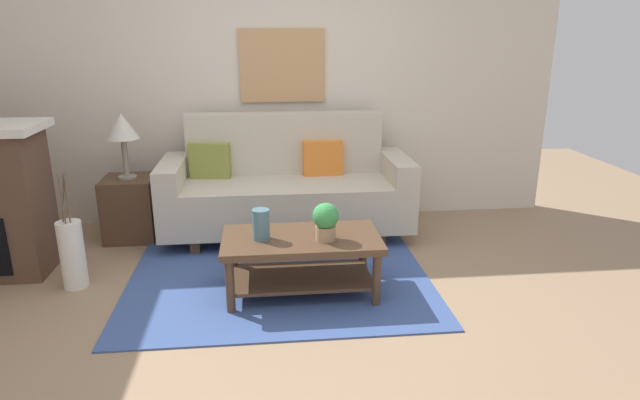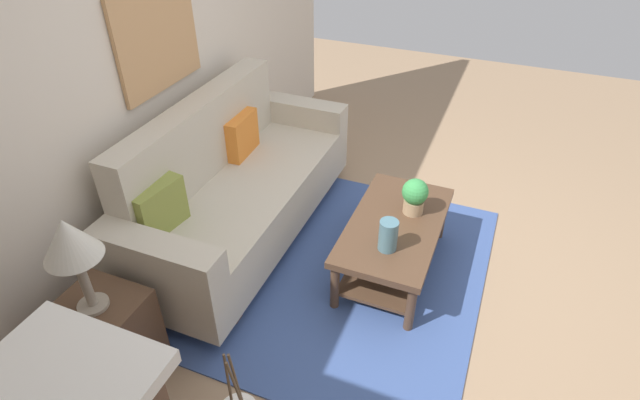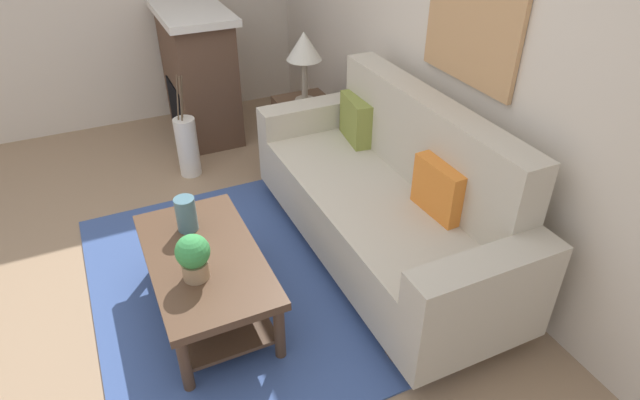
% 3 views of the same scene
% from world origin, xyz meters
% --- Properties ---
extents(ground_plane, '(9.53, 9.53, 0.00)m').
position_xyz_m(ground_plane, '(0.00, 0.00, 0.00)').
color(ground_plane, '#9E7F60').
extents(wall_back, '(5.53, 0.10, 2.70)m').
position_xyz_m(wall_back, '(0.00, 1.98, 1.35)').
color(wall_back, beige).
rests_on(wall_back, ground_plane).
extents(area_rug, '(2.25, 1.83, 0.01)m').
position_xyz_m(area_rug, '(0.00, 0.50, 0.01)').
color(area_rug, '#3D5693').
rests_on(area_rug, ground_plane).
extents(couch, '(2.19, 0.84, 1.08)m').
position_xyz_m(couch, '(0.11, 1.44, 0.43)').
color(couch, beige).
rests_on(couch, ground_plane).
extents(throw_pillow_olive, '(0.37, 0.17, 0.32)m').
position_xyz_m(throw_pillow_olive, '(-0.57, 1.57, 0.68)').
color(throw_pillow_olive, olive).
rests_on(throw_pillow_olive, couch).
extents(throw_pillow_orange, '(0.37, 0.14, 0.32)m').
position_xyz_m(throw_pillow_orange, '(0.45, 1.57, 0.68)').
color(throw_pillow_orange, orange).
rests_on(throw_pillow_orange, couch).
extents(coffee_table, '(1.10, 0.60, 0.43)m').
position_xyz_m(coffee_table, '(0.15, 0.23, 0.31)').
color(coffee_table, '#513826').
rests_on(coffee_table, ground_plane).
extents(tabletop_vase, '(0.12, 0.12, 0.21)m').
position_xyz_m(tabletop_vase, '(-0.12, 0.22, 0.54)').
color(tabletop_vase, slate).
rests_on(tabletop_vase, coffee_table).
extents(potted_plant_tabletop, '(0.18, 0.18, 0.26)m').
position_xyz_m(potted_plant_tabletop, '(0.31, 0.16, 0.57)').
color(potted_plant_tabletop, tan).
rests_on(potted_plant_tabletop, coffee_table).
extents(side_table, '(0.44, 0.44, 0.56)m').
position_xyz_m(side_table, '(-1.29, 1.48, 0.28)').
color(side_table, '#513826').
rests_on(side_table, ground_plane).
extents(table_lamp, '(0.28, 0.28, 0.57)m').
position_xyz_m(table_lamp, '(-1.29, 1.48, 0.99)').
color(table_lamp, gray).
rests_on(table_lamp, side_table).
extents(floor_vase_branch_a, '(0.02, 0.04, 0.36)m').
position_xyz_m(floor_vase_branch_a, '(-1.47, 0.51, 0.68)').
color(floor_vase_branch_a, brown).
rests_on(floor_vase_branch_a, floor_vase).
extents(floor_vase_branch_b, '(0.05, 0.04, 0.36)m').
position_xyz_m(floor_vase_branch_b, '(-1.50, 0.52, 0.68)').
color(floor_vase_branch_b, brown).
rests_on(floor_vase_branch_b, floor_vase).
extents(floor_vase_branch_c, '(0.03, 0.05, 0.36)m').
position_xyz_m(floor_vase_branch_c, '(-1.50, 0.49, 0.68)').
color(floor_vase_branch_c, brown).
rests_on(floor_vase_branch_c, floor_vase).
extents(framed_painting, '(0.79, 0.03, 0.66)m').
position_xyz_m(framed_painting, '(0.11, 1.91, 1.49)').
color(framed_painting, tan).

